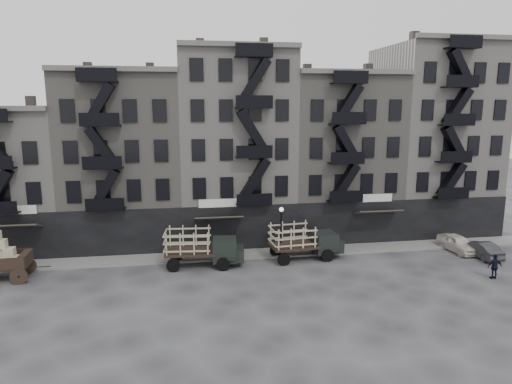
{
  "coord_description": "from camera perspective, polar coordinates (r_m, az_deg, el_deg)",
  "views": [
    {
      "loc": [
        -4.69,
        -32.68,
        12.57
      ],
      "look_at": [
        1.13,
        4.0,
        5.34
      ],
      "focal_mm": 32.0,
      "sensor_mm": 36.0,
      "label": 1
    }
  ],
  "objects": [
    {
      "name": "car_east",
      "position": [
        43.19,
        23.89,
        -5.88
      ],
      "size": [
        2.09,
        4.34,
        1.43
      ],
      "primitive_type": "imported",
      "rotation": [
        0.0,
        0.0,
        0.1
      ],
      "color": "silver",
      "rests_on": "ground"
    },
    {
      "name": "policeman",
      "position": [
        37.73,
        27.67,
        -8.26
      ],
      "size": [
        1.09,
        0.46,
        1.86
      ],
      "primitive_type": "imported",
      "rotation": [
        0.0,
        0.0,
        3.14
      ],
      "color": "black",
      "rests_on": "ground"
    },
    {
      "name": "pedestrian_mid",
      "position": [
        35.99,
        -3.96,
        -8.02
      ],
      "size": [
        1.0,
        0.9,
        1.69
      ],
      "primitive_type": "imported",
      "rotation": [
        0.0,
        0.0,
        3.52
      ],
      "color": "black",
      "rests_on": "ground"
    },
    {
      "name": "building_midwest",
      "position": [
        43.14,
        -16.06,
        3.85
      ],
      "size": [
        10.0,
        11.35,
        16.2
      ],
      "color": "slate",
      "rests_on": "ground"
    },
    {
      "name": "sidewalk",
      "position": [
        38.8,
        -1.61,
        -7.77
      ],
      "size": [
        55.0,
        2.5,
        0.15
      ],
      "primitive_type": "cube",
      "color": "slate",
      "rests_on": "ground"
    },
    {
      "name": "stake_truck_west",
      "position": [
        36.0,
        -6.8,
        -6.58
      ],
      "size": [
        6.23,
        2.98,
        3.03
      ],
      "rotation": [
        0.0,
        0.0,
        -0.09
      ],
      "color": "black",
      "rests_on": "ground"
    },
    {
      "name": "building_center",
      "position": [
        42.96,
        -2.73,
        5.58
      ],
      "size": [
        10.0,
        11.35,
        18.2
      ],
      "color": "#A39D96",
      "rests_on": "ground"
    },
    {
      "name": "building_west",
      "position": [
        45.66,
        -28.51,
        1.41
      ],
      "size": [
        10.0,
        11.35,
        13.2
      ],
      "color": "#A39D96",
      "rests_on": "ground"
    },
    {
      "name": "building_east",
      "position": [
        49.29,
        21.2,
        6.13
      ],
      "size": [
        10.0,
        11.35,
        19.2
      ],
      "color": "#A39D96",
      "rests_on": "ground"
    },
    {
      "name": "car_far",
      "position": [
        42.52,
        26.32,
        -6.4
      ],
      "size": [
        1.59,
        4.14,
        1.35
      ],
      "primitive_type": "imported",
      "rotation": [
        0.0,
        0.0,
        3.18
      ],
      "color": "#292A2C",
      "rests_on": "ground"
    },
    {
      "name": "lamp_post",
      "position": [
        37.41,
        3.17,
        -4.16
      ],
      "size": [
        0.36,
        0.36,
        4.28
      ],
      "color": "black",
      "rests_on": "ground"
    },
    {
      "name": "stake_truck_east",
      "position": [
        37.61,
        6.04,
        -5.84
      ],
      "size": [
        6.11,
        2.91,
        2.98
      ],
      "rotation": [
        0.0,
        0.0,
        0.09
      ],
      "color": "black",
      "rests_on": "ground"
    },
    {
      "name": "building_mideast",
      "position": [
        45.26,
        10.01,
        4.43
      ],
      "size": [
        10.0,
        11.35,
        16.2
      ],
      "color": "slate",
      "rests_on": "ground"
    },
    {
      "name": "ground",
      "position": [
        35.33,
        -0.81,
        -9.82
      ],
      "size": [
        140.0,
        140.0,
        0.0
      ],
      "primitive_type": "plane",
      "color": "#38383A",
      "rests_on": "ground"
    }
  ]
}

